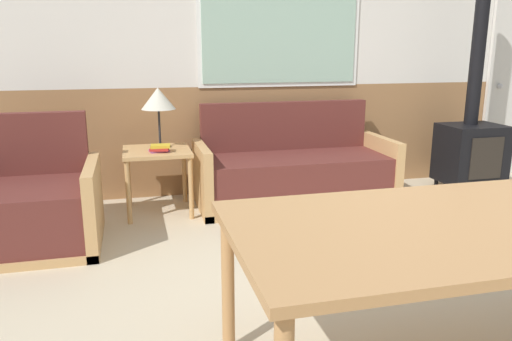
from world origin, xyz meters
TOP-DOWN VIEW (x-y plane):
  - ground_plane at (0.00, 0.00)m, footprint 16.00×16.00m
  - wall_back at (0.00, 2.63)m, footprint 7.20×0.09m
  - couch at (0.06, 2.10)m, footprint 1.80×0.77m
  - armchair at (-2.11, 1.55)m, footprint 0.93×0.85m
  - side_table at (-1.18, 2.12)m, footprint 0.57×0.57m
  - table_lamp at (-1.15, 2.22)m, footprint 0.29×0.29m
  - book_stack at (-1.16, 2.02)m, footprint 0.18×0.17m
  - dining_table at (-0.11, -0.51)m, footprint 1.89×0.99m
  - wood_stove at (1.88, 2.04)m, footprint 0.58×0.47m

SIDE VIEW (x-z plane):
  - ground_plane at x=0.00m, z-range 0.00..0.00m
  - couch at x=0.06m, z-range -0.18..0.73m
  - armchair at x=-2.11m, z-range -0.19..0.75m
  - side_table at x=-1.18m, z-range 0.19..0.75m
  - wood_stove at x=1.88m, z-range -0.60..1.71m
  - book_stack at x=-1.16m, z-range 0.56..0.62m
  - dining_table at x=-0.11m, z-range 0.30..1.04m
  - table_lamp at x=-1.15m, z-range 0.71..1.23m
  - wall_back at x=0.00m, z-range 0.01..2.71m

